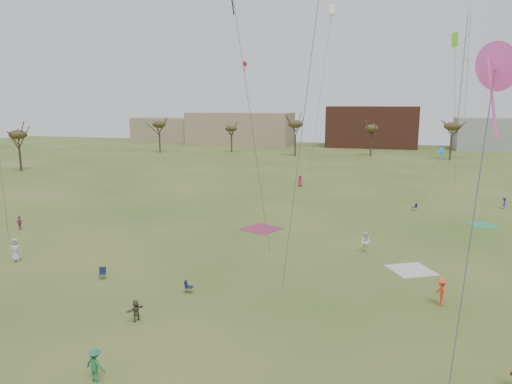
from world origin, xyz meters
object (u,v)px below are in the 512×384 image
(flyer_near_center, at_px, (95,365))
(camp_chair_right, at_px, (414,208))
(camp_chair_center, at_px, (189,289))
(radio_tower, at_px, (463,81))
(camp_chair_left, at_px, (103,276))
(flyer_near_left, at_px, (15,250))

(flyer_near_center, distance_m, camp_chair_right, 44.81)
(camp_chair_center, height_order, radio_tower, radio_tower)
(camp_chair_center, distance_m, radio_tower, 128.07)
(flyer_near_center, bearing_deg, camp_chair_left, -48.66)
(camp_chair_right, xyz_separation_m, radio_tower, (15.99, 91.53, 18.95))
(camp_chair_left, relative_size, radio_tower, 0.02)
(flyer_near_center, xyz_separation_m, camp_chair_left, (-7.39, 11.45, -0.57))
(flyer_near_left, xyz_separation_m, flyer_near_center, (16.67, -12.92, -0.15))
(camp_chair_left, bearing_deg, radio_tower, 44.46)
(flyer_near_left, bearing_deg, camp_chair_center, -43.16)
(camp_chair_center, relative_size, camp_chair_right, 1.00)
(flyer_near_center, distance_m, radio_tower, 138.39)
(flyer_near_left, height_order, camp_chair_center, flyer_near_left)
(flyer_near_center, bearing_deg, camp_chair_center, -81.00)
(camp_chair_center, bearing_deg, camp_chair_left, 79.49)
(camp_chair_left, bearing_deg, flyer_near_left, 143.32)
(flyer_near_center, height_order, camp_chair_center, flyer_near_center)
(flyer_near_left, bearing_deg, flyer_near_center, -73.82)
(radio_tower, bearing_deg, camp_chair_center, -104.67)
(radio_tower, bearing_deg, flyer_near_center, -103.49)
(camp_chair_left, height_order, camp_chair_center, same)
(flyer_near_center, bearing_deg, radio_tower, -94.99)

